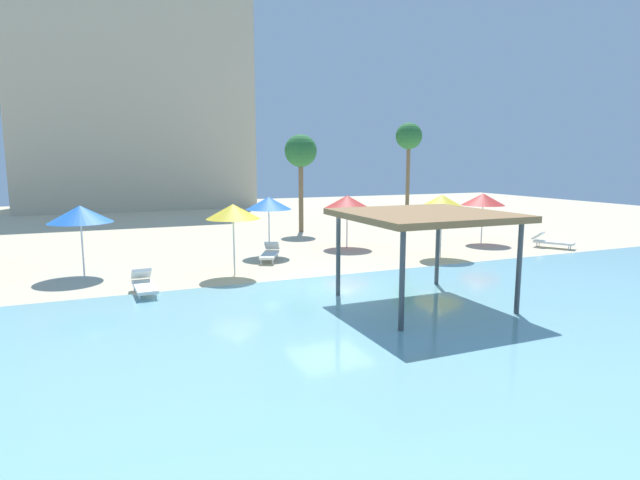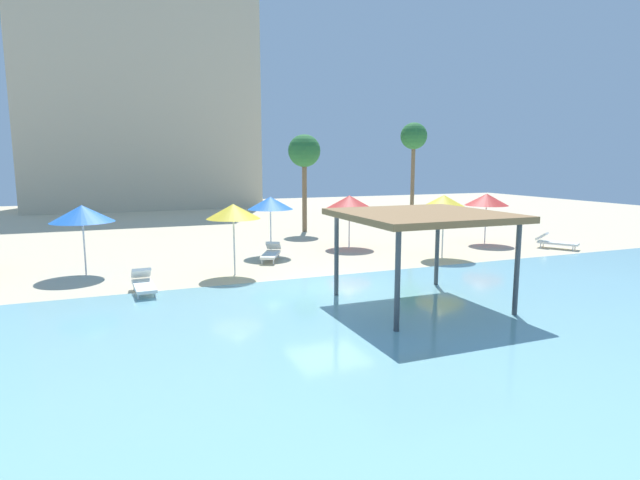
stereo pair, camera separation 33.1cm
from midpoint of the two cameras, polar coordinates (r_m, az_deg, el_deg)
The scene contains 15 objects.
ground_plane at distance 17.13m, azimuth 1.50°, elevation -5.35°, with size 80.00×80.00×0.00m, color beige.
lagoon_water at distance 12.68m, azimuth 11.11°, elevation -10.56°, with size 44.00×13.50×0.04m, color #7AB7C1.
shade_pavilion at distance 14.92m, azimuth 11.91°, elevation 2.43°, with size 4.39×4.39×2.74m.
beach_umbrella_blue_0 at distance 22.84m, azimuth -5.14°, elevation 4.12°, with size 2.03×2.03×2.62m.
beach_umbrella_yellow_1 at distance 22.78m, azimuth 14.06°, elevation 4.11°, with size 2.24×2.24×2.74m.
beach_umbrella_red_2 at distance 27.35m, azimuth 18.42°, elevation 4.30°, with size 2.17×2.17×2.56m.
beach_umbrella_blue_4 at distance 20.52m, azimuth -24.59°, elevation 2.68°, with size 2.26×2.26×2.60m.
beach_umbrella_yellow_5 at distance 18.90m, azimuth -9.15°, elevation 3.16°, with size 1.97×1.97×2.64m.
beach_umbrella_red_6 at distance 24.89m, azimuth 3.68°, elevation 4.25°, with size 2.30×2.30×2.54m.
lounge_chair_0 at distance 17.26m, azimuth -18.58°, elevation -4.57°, with size 0.70×1.92×0.74m.
lounge_chair_2 at distance 27.26m, azimuth 24.97°, elevation -0.16°, with size 1.48×1.94×0.74m.
lounge_chair_3 at distance 21.84m, azimuth -5.03°, elevation -1.40°, with size 1.37×1.97×0.74m.
palm_tree_0 at distance 37.96m, azimuth 10.66°, elevation 11.05°, with size 1.90×1.90×6.92m.
palm_tree_1 at distance 30.34m, azimuth -1.44°, elevation 9.69°, with size 1.90×1.90×5.73m.
hotel_block_0 at distance 50.61m, azimuth -19.12°, elevation 15.39°, with size 19.55×9.83×20.83m, color beige.
Camera 2 is at (-6.44, -15.31, 4.18)m, focal length 28.70 mm.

